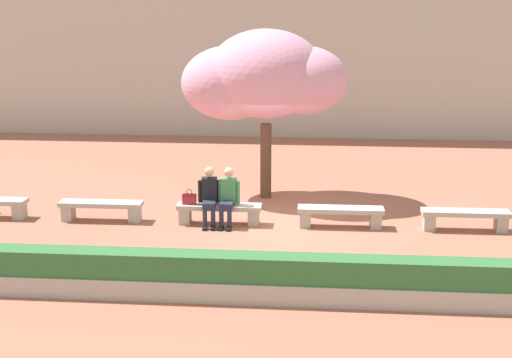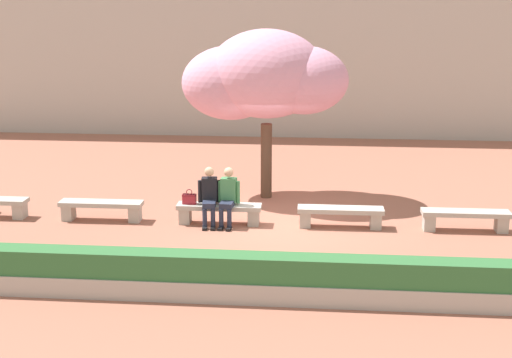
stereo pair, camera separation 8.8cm
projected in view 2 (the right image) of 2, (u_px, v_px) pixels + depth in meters
The scene contains 11 objects.
ground_plane at pixel (279, 225), 15.79m from camera, with size 100.00×100.00×0.00m, color #9E604C.
building_facade at pixel (299, 26), 26.37m from camera, with size 30.60×4.00×7.65m, color #B7B2A8.
stone_bench_near_west at pixel (101, 207), 16.07m from camera, with size 1.88×0.43×0.45m.
stone_bench_center at pixel (219, 211), 15.83m from camera, with size 1.88×0.43×0.45m.
stone_bench_near_east at pixel (340, 214), 15.60m from camera, with size 1.88×0.43×0.45m.
stone_bench_east_end at pixel (465, 217), 15.37m from camera, with size 1.88×0.43×0.45m.
person_seated_left at pixel (209, 194), 15.70m from camera, with size 0.51×0.71×1.29m.
person_seated_right at pixel (228, 195), 15.66m from camera, with size 0.51×0.70×1.29m.
handbag at pixel (189, 198), 15.81m from camera, with size 0.30×0.15×0.34m.
cherry_tree_main at pixel (265, 78), 17.26m from camera, with size 4.07×2.58×4.18m.
planter_hedge_foreground at pixel (265, 279), 11.85m from camera, with size 18.07×0.50×0.80m.
Camera 2 is at (0.84, -15.01, 4.99)m, focal length 50.00 mm.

